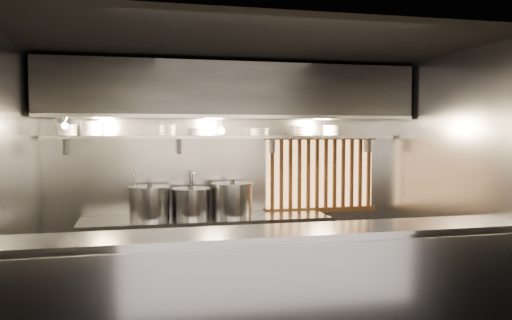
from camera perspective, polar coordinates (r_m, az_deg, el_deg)
name	(u,v)px	position (r m, az deg, el deg)	size (l,w,h in m)	color
ceiling	(249,46)	(5.09, -0.75, 12.91)	(4.50, 4.50, 0.00)	black
wall_back	(225,174)	(6.52, -3.51, -1.57)	(4.50, 4.50, 0.00)	gray
wall_left	(8,192)	(5.08, -26.45, -3.25)	(3.00, 3.00, 0.00)	gray
wall_right	(447,181)	(5.94, 21.01, -2.24)	(3.00, 3.00, 0.00)	gray
serving_counter	(274,297)	(4.31, 2.05, -15.39)	(4.50, 0.56, 1.13)	gray
cooking_bench	(207,253)	(6.26, -5.68, -10.59)	(3.00, 0.70, 0.90)	gray
bowl_shelf	(228,137)	(6.32, -3.26, 2.64)	(4.40, 0.34, 0.04)	gray
exhaust_hood	(231,92)	(6.12, -2.93, 7.73)	(4.40, 0.81, 0.65)	#2D2D30
wood_screen	(321,174)	(6.81, 7.42, -1.56)	(1.56, 0.09, 1.04)	#F7B96F
faucet_left	(135,184)	(6.31, -13.69, -2.66)	(0.04, 0.30, 0.50)	silver
faucet_right	(192,183)	(6.33, -7.34, -2.57)	(0.04, 0.30, 0.50)	silver
heat_lamp	(62,121)	(5.82, -21.26, 4.23)	(0.25, 0.35, 0.20)	gray
pendant_bulb	(221,130)	(6.18, -3.99, 3.39)	(0.09, 0.09, 0.19)	#2D2D30
stock_pot_left	(150,202)	(6.12, -12.07, -4.76)	(0.59, 0.59, 0.44)	gray
stock_pot_mid	(191,202)	(6.17, -7.44, -4.84)	(0.62, 0.62, 0.40)	gray
stock_pot_right	(232,199)	(6.23, -2.73, -4.49)	(0.69, 0.69, 0.45)	gray
bowl_stack_0	(67,130)	(6.29, -20.80, 3.22)	(0.24, 0.24, 0.13)	white
bowl_stack_1	(93,128)	(6.25, -18.17, 3.44)	(0.25, 0.25, 0.17)	white
bowl_stack_2	(168,130)	(6.23, -10.06, 3.38)	(0.20, 0.20, 0.13)	white
bowl_stack_3	(198,132)	(6.26, -6.62, 3.23)	(0.20, 0.20, 0.09)	white
bowl_stack_4	(260,132)	(6.40, 0.41, 3.25)	(0.24, 0.24, 0.09)	white
bowl_stack_5	(300,130)	(6.54, 5.03, 3.41)	(0.21, 0.21, 0.13)	white
bowl_stack_6	(331,130)	(6.69, 8.59, 3.38)	(0.23, 0.23, 0.13)	white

